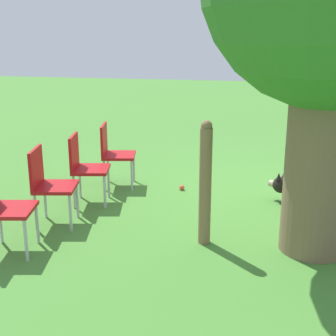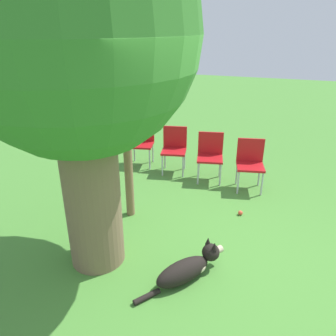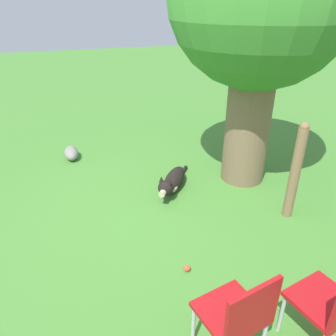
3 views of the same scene
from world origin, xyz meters
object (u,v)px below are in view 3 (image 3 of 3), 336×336
(dog, at_px, (173,181))
(fence_post, at_px, (295,171))
(tennis_ball, at_px, (187,268))
(red_chair_1, at_px, (334,302))
(red_chair_0, at_px, (239,314))

(dog, distance_m, fence_post, 1.62)
(tennis_ball, bearing_deg, red_chair_1, 33.77)
(red_chair_0, relative_size, red_chair_1, 1.00)
(dog, bearing_deg, tennis_ball, 23.19)
(dog, relative_size, red_chair_1, 1.15)
(dog, distance_m, red_chair_0, 2.50)
(dog, relative_size, red_chair_0, 1.15)
(dog, relative_size, fence_post, 0.79)
(dog, xyz_separation_m, red_chair_0, (2.45, -0.35, 0.35))
(fence_post, height_order, red_chair_1, fence_post)
(dog, relative_size, tennis_ball, 14.27)
(red_chair_0, bearing_deg, red_chair_1, -112.04)
(dog, xyz_separation_m, fence_post, (1.01, 1.17, 0.48))
(fence_post, distance_m, red_chair_1, 1.77)
(fence_post, height_order, red_chair_0, fence_post)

